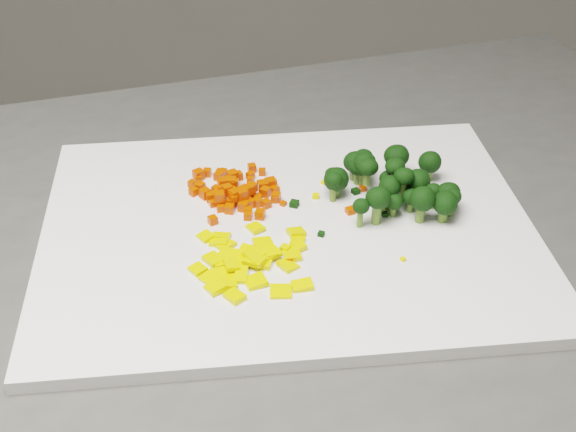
{
  "coord_description": "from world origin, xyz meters",
  "views": [
    {
      "loc": [
        0.43,
        -0.57,
        1.34
      ],
      "look_at": [
        0.4,
        0.04,
        0.92
      ],
      "focal_mm": 50.0,
      "sensor_mm": 36.0,
      "label": 1
    }
  ],
  "objects_px": {
    "cutting_board": "(288,230)",
    "broccoli_pile": "(394,173)",
    "carrot_pile": "(230,184)",
    "pepper_pile": "(254,253)"
  },
  "relations": [
    {
      "from": "cutting_board",
      "to": "broccoli_pile",
      "type": "relative_size",
      "value": 3.75
    },
    {
      "from": "carrot_pile",
      "to": "broccoli_pile",
      "type": "bearing_deg",
      "value": 1.5
    },
    {
      "from": "cutting_board",
      "to": "carrot_pile",
      "type": "height_order",
      "value": "carrot_pile"
    },
    {
      "from": "pepper_pile",
      "to": "broccoli_pile",
      "type": "height_order",
      "value": "broccoli_pile"
    },
    {
      "from": "broccoli_pile",
      "to": "pepper_pile",
      "type": "bearing_deg",
      "value": -139.88
    },
    {
      "from": "carrot_pile",
      "to": "broccoli_pile",
      "type": "distance_m",
      "value": 0.16
    },
    {
      "from": "pepper_pile",
      "to": "cutting_board",
      "type": "bearing_deg",
      "value": 63.86
    },
    {
      "from": "pepper_pile",
      "to": "carrot_pile",
      "type": "bearing_deg",
      "value": 106.98
    },
    {
      "from": "carrot_pile",
      "to": "pepper_pile",
      "type": "relative_size",
      "value": 0.86
    },
    {
      "from": "cutting_board",
      "to": "pepper_pile",
      "type": "height_order",
      "value": "pepper_pile"
    }
  ]
}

